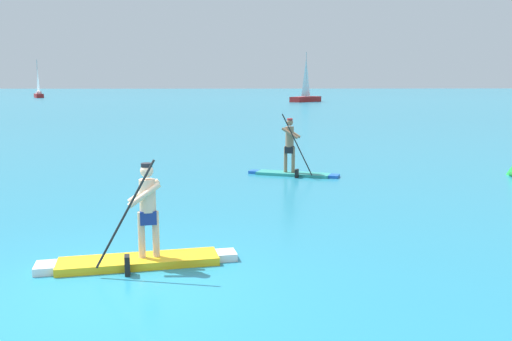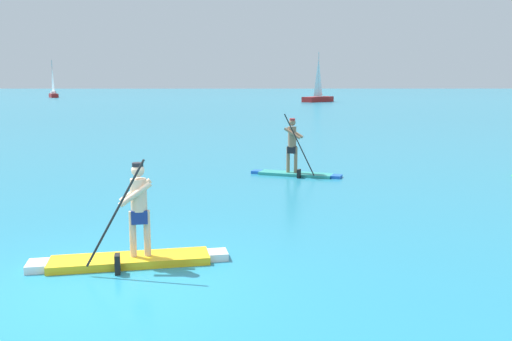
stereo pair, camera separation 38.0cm
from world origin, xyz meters
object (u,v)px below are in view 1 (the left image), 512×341
at_px(paddleboarder_far_right, 292,161).
at_px(sailboat_right_horizon, 306,96).
at_px(paddleboarder_mid_center, 140,246).
at_px(sailboat_left_horizon, 39,93).

bearing_deg(paddleboarder_far_right, sailboat_right_horizon, 103.22).
height_order(paddleboarder_mid_center, sailboat_right_horizon, sailboat_right_horizon).
height_order(paddleboarder_far_right, sailboat_left_horizon, sailboat_left_horizon).
bearing_deg(sailboat_left_horizon, sailboat_right_horizon, 38.51).
bearing_deg(sailboat_left_horizon, paddleboarder_far_right, -2.07).
relative_size(paddleboarder_mid_center, sailboat_left_horizon, 0.47).
height_order(paddleboarder_mid_center, paddleboarder_far_right, paddleboarder_far_right).
bearing_deg(paddleboarder_far_right, sailboat_left_horizon, 134.61).
bearing_deg(sailboat_right_horizon, sailboat_left_horizon, -76.13).
height_order(sailboat_left_horizon, sailboat_right_horizon, sailboat_right_horizon).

